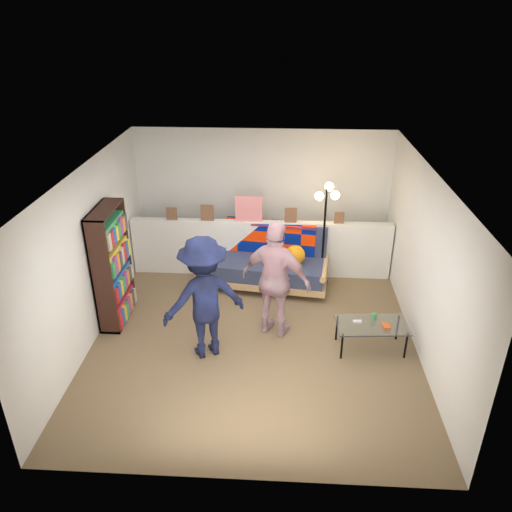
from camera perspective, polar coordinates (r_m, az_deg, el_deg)
The scene contains 10 objects.
ground at distance 7.31m, azimuth -0.18°, elevation -8.80°, with size 5.00×5.00×0.00m, color brown.
room_shell at distance 6.92m, azimuth 0.03°, elevation 4.87°, with size 4.60×5.05×2.45m.
half_wall_ledge at distance 8.60m, azimuth 0.53°, elevation 0.91°, with size 4.45×0.15×1.00m, color silver.
ledge_decor at distance 8.33m, azimuth -1.02°, elevation 5.09°, with size 2.97×0.02×0.45m.
futon_sofa at distance 8.36m, azimuth 1.39°, elevation -0.63°, with size 2.14×1.22×0.87m.
bookshelf at distance 7.52m, azimuth -16.09°, elevation -1.49°, with size 0.29×0.88×1.77m.
coffee_table at distance 6.98m, azimuth 13.14°, elevation -7.77°, with size 0.99×0.59×0.49m.
floor_lamp at distance 8.12m, azimuth 8.00°, elevation 4.73°, with size 0.37×0.32×1.75m.
person_left at distance 6.52m, azimuth -5.95°, elevation -4.79°, with size 1.10×0.64×1.71m, color black.
person_right at distance 6.87m, azimuth 2.30°, elevation -2.79°, with size 1.01×0.42×1.73m, color pink.
Camera 1 is at (0.36, -5.94, 4.24)m, focal length 35.00 mm.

